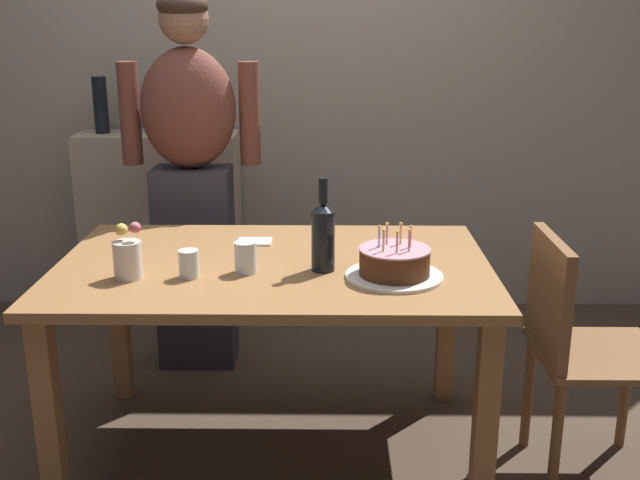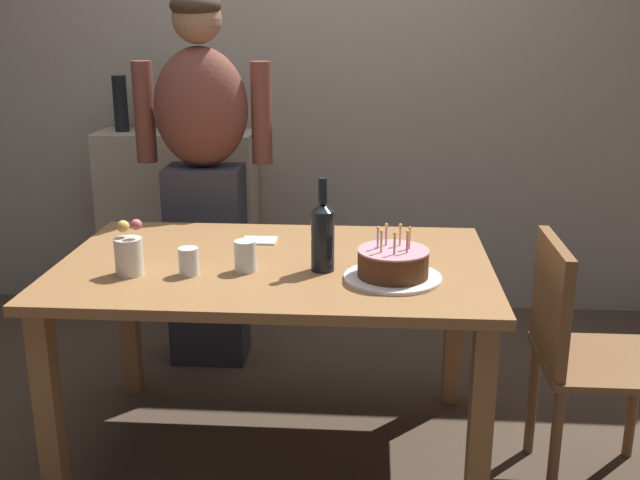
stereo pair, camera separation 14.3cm
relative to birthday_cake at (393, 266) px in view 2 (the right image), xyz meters
The scene contains 12 objects.
ground_plane 0.90m from the birthday_cake, 158.85° to the left, with size 10.00×10.00×0.00m, color #47382B.
back_wall 1.83m from the birthday_cake, 103.41° to the left, with size 5.20×0.10×2.60m, color #9E9384.
dining_table 0.46m from the birthday_cake, 158.85° to the left, with size 1.50×0.96×0.74m.
birthday_cake is the anchor object (origin of this frame).
water_glass_near 0.67m from the birthday_cake, behind, with size 0.07×0.07×0.09m, color silver.
water_glass_far 0.49m from the birthday_cake, behind, with size 0.07×0.07×0.11m, color silver.
wine_bottle 0.26m from the birthday_cake, 162.36° to the left, with size 0.08×0.08×0.32m.
napkin_stack 0.63m from the birthday_cake, 141.72° to the left, with size 0.13×0.10×0.01m, color white.
flower_vase 0.87m from the birthday_cake, behind, with size 0.10×0.09×0.19m.
person_man_bearded 1.24m from the birthday_cake, 131.67° to the left, with size 0.61×0.27×1.66m.
dining_chair 0.67m from the birthday_cake, ahead, with size 0.42×0.42×0.87m.
shelf_cabinet 1.86m from the birthday_cake, 126.24° to the left, with size 0.81×0.30×1.28m.
Camera 2 is at (0.34, -2.50, 1.57)m, focal length 42.60 mm.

